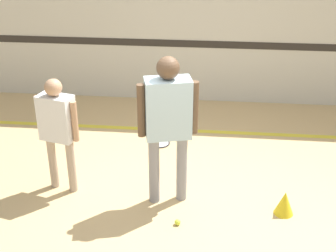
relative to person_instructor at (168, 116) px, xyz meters
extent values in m
plane|color=tan|center=(0.20, 0.08, -1.10)|extent=(16.00, 16.00, 0.00)
cube|color=beige|center=(0.20, 3.11, 0.50)|extent=(16.00, 0.06, 3.20)
cube|color=#2D2823|center=(0.20, 3.08, -0.07)|extent=(16.00, 0.01, 0.12)
cube|color=yellow|center=(0.20, 1.85, -1.09)|extent=(14.40, 0.10, 0.01)
cylinder|color=gray|center=(-0.16, -0.04, -0.67)|extent=(0.12, 0.12, 0.85)
cylinder|color=gray|center=(0.16, 0.04, -0.67)|extent=(0.12, 0.12, 0.85)
cube|color=silver|center=(0.00, 0.00, 0.09)|extent=(0.55, 0.39, 0.67)
sphere|color=brown|center=(0.00, 0.00, 0.55)|extent=(0.25, 0.25, 0.25)
cylinder|color=brown|center=(-0.28, -0.07, 0.08)|extent=(0.09, 0.09, 0.60)
cylinder|color=brown|center=(0.28, 0.07, 0.08)|extent=(0.09, 0.09, 0.60)
cylinder|color=tan|center=(-1.43, 0.15, -0.75)|extent=(0.10, 0.10, 0.69)
cylinder|color=tan|center=(-1.18, 0.08, -0.75)|extent=(0.10, 0.10, 0.69)
cube|color=silver|center=(-1.30, 0.11, -0.13)|extent=(0.45, 0.32, 0.55)
sphere|color=tan|center=(-1.30, 0.11, 0.24)|extent=(0.20, 0.20, 0.20)
cylinder|color=tan|center=(-1.53, 0.17, -0.14)|extent=(0.07, 0.07, 0.49)
cylinder|color=tan|center=(-1.07, 0.05, -0.14)|extent=(0.07, 0.07, 0.49)
torus|color=#28282D|center=(-0.26, 1.39, -1.09)|extent=(0.42, 0.42, 0.02)
cylinder|color=silver|center=(-0.26, 1.39, -1.09)|extent=(0.26, 0.26, 0.01)
cylinder|color=black|center=(-0.13, 1.59, -1.09)|extent=(0.13, 0.18, 0.02)
sphere|color=black|center=(-0.08, 1.67, -1.09)|extent=(0.03, 0.03, 0.03)
sphere|color=#CCE038|center=(0.15, -0.47, -1.06)|extent=(0.07, 0.07, 0.07)
sphere|color=#CCE038|center=(-0.31, 1.43, -1.06)|extent=(0.07, 0.07, 0.07)
cone|color=yellow|center=(1.34, -0.14, -0.95)|extent=(0.22, 0.22, 0.28)
camera|label=1|loc=(0.46, -4.61, 2.15)|focal=50.00mm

